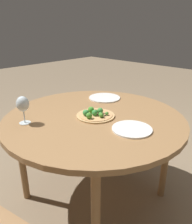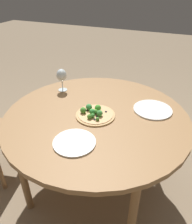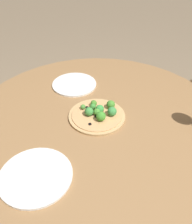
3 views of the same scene
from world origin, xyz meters
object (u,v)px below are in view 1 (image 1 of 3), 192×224
pizza (95,114)px  plate_far (132,129)px  wine_glass (23,105)px  plate_near (105,98)px

pizza → plate_far: bearing=0.3°
plate_far → pizza: bearing=-179.7°
wine_glass → plate_near: wine_glass is taller
pizza → plate_near: 0.41m
plate_near → plate_far: bearing=-33.1°
plate_near → plate_far: (0.52, -0.34, 0.00)m
plate_near → wine_glass: bearing=-92.3°
wine_glass → plate_near: 0.74m
pizza → plate_far: size_ratio=1.09×
plate_near → plate_far: same height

